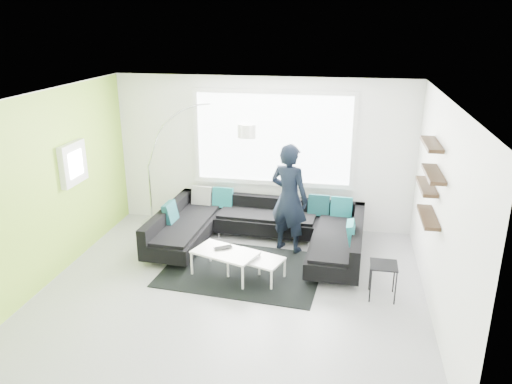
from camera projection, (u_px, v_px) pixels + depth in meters
The scene contains 9 objects.
ground at pixel (233, 289), 7.32m from camera, with size 5.50×5.50×0.00m, color #939399.
room_shell at pixel (237, 167), 6.91m from camera, with size 5.54×5.04×2.82m.
sectional_sofa at pixel (259, 232), 8.44m from camera, with size 3.53×2.28×0.74m.
rug at pixel (243, 270), 7.86m from camera, with size 2.43×1.77×0.01m, color black.
coffee_table at pixel (241, 265), 7.60m from camera, with size 1.23×0.72×0.40m, color white.
arc_lamp at pixel (148, 166), 9.30m from camera, with size 2.17×0.90×2.31m, color silver, non-canonical shape.
side_table at pixel (382, 281), 7.02m from camera, with size 0.37×0.37×0.51m, color black.
person at pixel (289, 198), 8.26m from camera, with size 0.80×0.67×1.86m, color black.
laptop at pixel (224, 249), 7.63m from camera, with size 0.34×0.31×0.02m, color black.
Camera 1 is at (1.51, -6.27, 3.75)m, focal length 35.00 mm.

